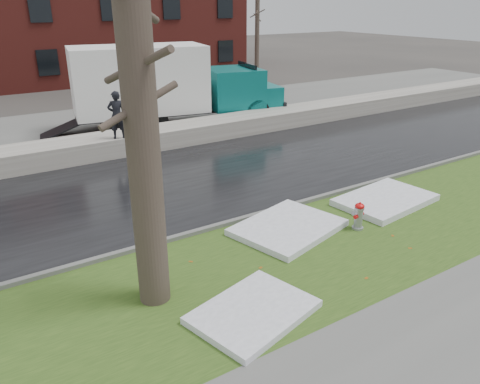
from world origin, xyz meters
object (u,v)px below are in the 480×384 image
worker (117,115)px  fire_hydrant (359,215)px  box_truck (166,85)px  tree (140,110)px

worker → fire_hydrant: bearing=121.6°
fire_hydrant → box_truck: 12.49m
worker → tree: bearing=87.6°
tree → worker: size_ratio=4.26×
fire_hydrant → box_truck: (0.37, 12.39, 1.51)m
tree → fire_hydrant: bearing=-0.1°
box_truck → worker: 4.78m
fire_hydrant → tree: (-5.58, 0.01, 3.35)m
fire_hydrant → worker: (-3.08, 9.10, 1.19)m
fire_hydrant → worker: bearing=96.6°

